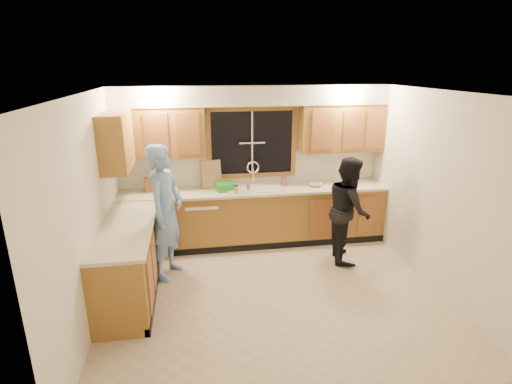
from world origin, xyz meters
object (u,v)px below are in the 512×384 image
(woman, at_px, (349,209))
(knife_block, at_px, (149,185))
(man, at_px, (165,212))
(bowl, at_px, (316,185))
(dish_crate, at_px, (225,187))
(stove, at_px, (122,284))
(sink, at_px, (255,192))
(soap_bottle, at_px, (283,179))
(dishwasher, at_px, (202,222))

(woman, height_order, knife_block, woman)
(woman, bearing_deg, man, 102.67)
(bowl, bearing_deg, knife_block, 176.65)
(bowl, bearing_deg, woman, -70.27)
(woman, distance_m, dish_crate, 1.90)
(man, bearing_deg, dish_crate, -24.36)
(stove, height_order, man, man)
(knife_block, xyz_separation_m, dish_crate, (1.16, -0.14, -0.05))
(sink, distance_m, bowl, 0.99)
(stove, height_order, bowl, bowl)
(knife_block, bearing_deg, woman, -32.58)
(stove, distance_m, soap_bottle, 3.08)
(dishwasher, xyz_separation_m, bowl, (1.84, -0.02, 0.53))
(dishwasher, distance_m, woman, 2.27)
(soap_bottle, bearing_deg, sink, -163.45)
(stove, height_order, dish_crate, dish_crate)
(dish_crate, distance_m, bowl, 1.46)
(man, relative_size, dish_crate, 6.81)
(man, distance_m, woman, 2.60)
(sink, distance_m, man, 1.59)
(sink, xyz_separation_m, dishwasher, (-0.85, -0.01, -0.45))
(man, relative_size, soap_bottle, 9.92)
(soap_bottle, height_order, bowl, soap_bottle)
(dishwasher, bearing_deg, stove, -117.69)
(soap_bottle, bearing_deg, stove, -139.34)
(knife_block, xyz_separation_m, bowl, (2.62, -0.15, -0.09))
(man, bearing_deg, sink, -35.88)
(dishwasher, bearing_deg, knife_block, 170.01)
(sink, relative_size, knife_block, 3.89)
(sink, bearing_deg, soap_bottle, 16.55)
(sink, distance_m, soap_bottle, 0.54)
(sink, xyz_separation_m, woman, (1.26, -0.78, -0.09))
(soap_bottle, bearing_deg, bowl, -19.81)
(stove, distance_m, man, 1.17)
(dishwasher, relative_size, bowl, 4.04)
(bowl, bearing_deg, dishwasher, 179.51)
(stove, distance_m, dish_crate, 2.31)
(man, bearing_deg, woman, -66.67)
(sink, distance_m, woman, 1.48)
(knife_block, height_order, bowl, knife_block)
(man, xyz_separation_m, bowl, (2.33, 0.82, 0.03))
(dishwasher, height_order, man, man)
(soap_bottle, bearing_deg, man, -151.45)
(dishwasher, bearing_deg, bowl, -0.49)
(man, height_order, bowl, man)
(dishwasher, height_order, bowl, bowl)
(stove, height_order, knife_block, knife_block)
(dishwasher, bearing_deg, dish_crate, -0.05)
(dish_crate, bearing_deg, stove, -126.25)
(stove, bearing_deg, dish_crate, 53.75)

